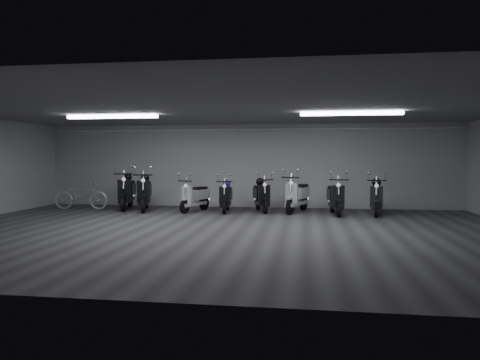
# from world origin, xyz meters

# --- Properties ---
(floor) EXTENTS (14.00, 10.00, 0.01)m
(floor) POSITION_xyz_m (0.00, 0.00, -0.01)
(floor) COLOR #353537
(floor) RESTS_ON ground
(ceiling) EXTENTS (14.00, 10.00, 0.01)m
(ceiling) POSITION_xyz_m (0.00, 0.00, 2.80)
(ceiling) COLOR slate
(ceiling) RESTS_ON ground
(back_wall) EXTENTS (14.00, 0.01, 2.80)m
(back_wall) POSITION_xyz_m (0.00, 5.00, 1.40)
(back_wall) COLOR #A9A9AC
(back_wall) RESTS_ON ground
(front_wall) EXTENTS (14.00, 0.01, 2.80)m
(front_wall) POSITION_xyz_m (0.00, -5.00, 1.40)
(front_wall) COLOR #A9A9AC
(front_wall) RESTS_ON ground
(fluor_strip_left) EXTENTS (2.40, 0.18, 0.08)m
(fluor_strip_left) POSITION_xyz_m (-3.00, 1.00, 2.74)
(fluor_strip_left) COLOR white
(fluor_strip_left) RESTS_ON ceiling
(fluor_strip_right) EXTENTS (2.40, 0.18, 0.08)m
(fluor_strip_right) POSITION_xyz_m (3.00, 1.00, 2.74)
(fluor_strip_right) COLOR white
(fluor_strip_right) RESTS_ON ceiling
(conduit) EXTENTS (13.60, 0.05, 0.05)m
(conduit) POSITION_xyz_m (0.00, 4.92, 2.62)
(conduit) COLOR white
(conduit) RESTS_ON back_wall
(scooter_0) EXTENTS (1.07, 2.05, 1.46)m
(scooter_0) POSITION_xyz_m (-3.81, 3.84, 0.73)
(scooter_0) COLOR black
(scooter_0) RESTS_ON floor
(scooter_1) EXTENTS (1.15, 2.04, 1.44)m
(scooter_1) POSITION_xyz_m (-3.08, 3.51, 0.72)
(scooter_1) COLOR black
(scooter_1) RESTS_ON floor
(scooter_2) EXTENTS (1.06, 1.72, 1.22)m
(scooter_2) POSITION_xyz_m (-1.45, 3.46, 0.61)
(scooter_2) COLOR silver
(scooter_2) RESTS_ON floor
(scooter_3) EXTENTS (0.67, 1.66, 1.21)m
(scooter_3) POSITION_xyz_m (-0.48, 3.52, 0.60)
(scooter_3) COLOR black
(scooter_3) RESTS_ON floor
(scooter_5) EXTENTS (1.03, 1.80, 1.27)m
(scooter_5) POSITION_xyz_m (0.60, 3.76, 0.64)
(scooter_5) COLOR black
(scooter_5) RESTS_ON floor
(scooter_6) EXTENTS (1.17, 1.93, 1.36)m
(scooter_6) POSITION_xyz_m (1.69, 3.77, 0.68)
(scooter_6) COLOR #B9B9BE
(scooter_6) RESTS_ON floor
(scooter_8) EXTENTS (0.74, 1.82, 1.32)m
(scooter_8) POSITION_xyz_m (2.82, 3.35, 0.66)
(scooter_8) COLOR black
(scooter_8) RESTS_ON floor
(scooter_9) EXTENTS (0.84, 1.81, 1.30)m
(scooter_9) POSITION_xyz_m (4.00, 3.45, 0.65)
(scooter_9) COLOR black
(scooter_9) RESTS_ON floor
(bicycle) EXTENTS (1.79, 0.75, 1.13)m
(bicycle) POSITION_xyz_m (-5.24, 3.54, 0.57)
(bicycle) COLOR silver
(bicycle) RESTS_ON floor
(helmet_0) EXTENTS (0.23, 0.23, 0.23)m
(helmet_0) POSITION_xyz_m (-0.50, 3.75, 0.86)
(helmet_0) COLOR #280E9D
(helmet_0) RESTS_ON scooter_3
(helmet_1) EXTENTS (0.26, 0.26, 0.26)m
(helmet_1) POSITION_xyz_m (0.53, 3.99, 0.92)
(helmet_1) COLOR black
(helmet_1) RESTS_ON scooter_5
(helmet_2) EXTENTS (0.27, 0.27, 0.27)m
(helmet_2) POSITION_xyz_m (-3.16, 3.76, 1.03)
(helmet_2) COLOR black
(helmet_2) RESTS_ON scooter_1
(helmet_3) EXTENTS (0.26, 0.26, 0.26)m
(helmet_3) POSITION_xyz_m (-3.87, 4.11, 1.03)
(helmet_3) COLOR black
(helmet_3) RESTS_ON scooter_0
(helmet_4) EXTENTS (0.27, 0.27, 0.27)m
(helmet_4) POSITION_xyz_m (4.03, 3.69, 0.94)
(helmet_4) COLOR black
(helmet_4) RESTS_ON scooter_9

